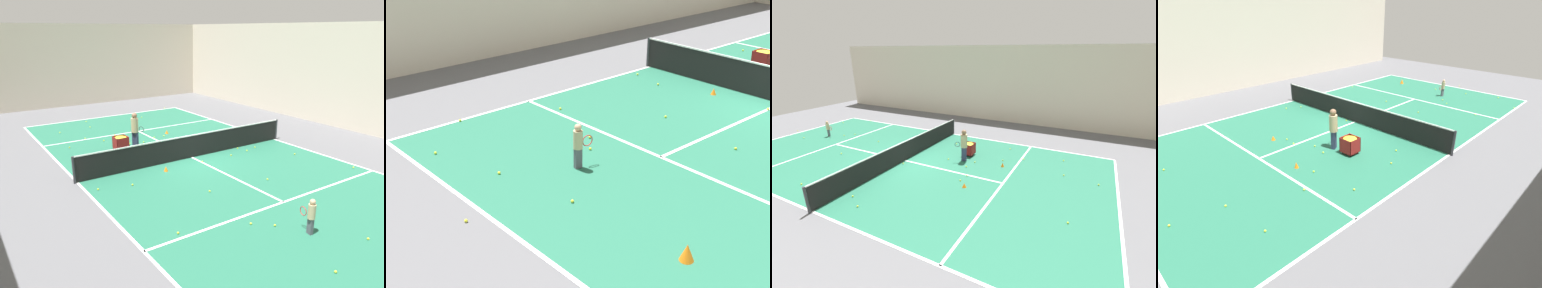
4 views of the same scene
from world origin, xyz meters
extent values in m
plane|color=#5B5B60|center=(0.00, 0.00, 0.00)|extent=(34.76, 34.76, 0.00)
cube|color=#23664C|center=(0.00, 0.00, 0.00)|extent=(10.75, 20.62, 0.00)
cube|color=white|center=(0.00, -10.31, 0.01)|extent=(10.75, 0.10, 0.00)
cube|color=white|center=(0.00, 10.31, 0.01)|extent=(10.75, 0.10, 0.00)
cube|color=white|center=(-5.38, 0.00, 0.01)|extent=(0.10, 20.62, 0.00)
cube|color=white|center=(5.38, 0.00, 0.01)|extent=(0.10, 20.62, 0.00)
cube|color=white|center=(0.00, -5.67, 0.01)|extent=(10.75, 0.10, 0.00)
cube|color=white|center=(0.00, 5.67, 0.01)|extent=(10.75, 0.10, 0.00)
cube|color=white|center=(0.00, 0.00, 0.01)|extent=(0.10, 11.34, 0.00)
cube|color=beige|center=(-10.52, 0.00, 3.06)|extent=(0.15, 31.06, 6.13)
cylinder|color=#2D2D33|center=(-5.48, 0.00, 0.55)|extent=(0.10, 0.10, 1.10)
cylinder|color=#2D2D33|center=(5.48, 0.00, 0.55)|extent=(0.10, 0.10, 1.10)
cube|color=black|center=(0.00, 0.00, 0.53)|extent=(10.85, 0.03, 1.03)
cube|color=white|center=(0.00, 0.00, 1.07)|extent=(10.85, 0.04, 0.05)
cube|color=#4C4C56|center=(-0.93, -7.55, 0.25)|extent=(0.14, 0.19, 0.50)
cylinder|color=tan|center=(-0.93, -7.55, 0.72)|extent=(0.26, 0.26, 0.44)
sphere|color=tan|center=(-0.93, -7.55, 1.03)|extent=(0.17, 0.17, 0.17)
torus|color=#B22D2D|center=(-0.93, -7.26, 0.61)|extent=(0.07, 0.28, 0.28)
cube|color=#2D3351|center=(-1.48, 2.91, 0.40)|extent=(0.28, 0.33, 0.80)
cylinder|color=tan|center=(-1.48, 2.91, 1.15)|extent=(0.48, 0.48, 0.71)
sphere|color=#846047|center=(-1.48, 2.91, 1.64)|extent=(0.27, 0.27, 0.27)
torus|color=black|center=(-1.27, 2.61, 0.98)|extent=(0.16, 0.26, 0.28)
cube|color=maroon|center=(-2.33, 2.78, 0.11)|extent=(0.64, 0.61, 0.02)
cube|color=maroon|center=(-2.33, 2.48, 0.41)|extent=(0.64, 0.02, 0.61)
cube|color=maroon|center=(-2.33, 3.08, 0.41)|extent=(0.64, 0.02, 0.61)
cube|color=maroon|center=(-2.64, 2.78, 0.41)|extent=(0.02, 0.61, 0.61)
cube|color=maroon|center=(-2.02, 2.78, 0.41)|extent=(0.02, 0.61, 0.61)
ellipsoid|color=yellow|center=(-2.33, 2.78, 0.66)|extent=(0.60, 0.57, 0.16)
cylinder|color=black|center=(-2.55, 2.57, 0.05)|extent=(0.05, 0.05, 0.11)
cylinder|color=black|center=(-2.10, 2.57, 0.05)|extent=(0.05, 0.05, 0.11)
cylinder|color=black|center=(-2.55, 2.99, 0.05)|extent=(0.05, 0.05, 0.11)
cylinder|color=black|center=(-2.10, 2.99, 0.05)|extent=(0.05, 0.05, 0.11)
cone|color=orange|center=(-1.69, 5.06, 0.12)|extent=(0.17, 0.17, 0.23)
cone|color=orange|center=(1.12, 4.26, 0.11)|extent=(0.19, 0.19, 0.21)
cone|color=orange|center=(-1.89, -0.85, 0.11)|extent=(0.18, 0.18, 0.21)
sphere|color=yellow|center=(3.95, 0.52, 0.04)|extent=(0.07, 0.07, 0.07)
sphere|color=yellow|center=(4.29, -2.39, 0.04)|extent=(0.07, 0.07, 0.07)
sphere|color=yellow|center=(-3.72, -1.45, 0.04)|extent=(0.07, 0.07, 0.07)
sphere|color=yellow|center=(0.97, -3.93, 0.04)|extent=(0.07, 0.07, 0.07)
sphere|color=yellow|center=(-1.46, -6.68, 0.04)|extent=(0.07, 0.07, 0.07)
sphere|color=yellow|center=(1.66, -0.84, 0.04)|extent=(0.07, 0.07, 0.07)
sphere|color=yellow|center=(-3.11, 5.81, 0.04)|extent=(0.07, 0.07, 0.07)
sphere|color=yellow|center=(0.69, 3.83, 0.04)|extent=(0.07, 0.07, 0.07)
sphere|color=yellow|center=(0.41, 0.22, 0.04)|extent=(0.07, 0.07, 0.07)
sphere|color=yellow|center=(0.18, -8.70, 0.04)|extent=(0.07, 0.07, 0.07)
sphere|color=yellow|center=(1.72, 8.65, 0.04)|extent=(0.07, 0.07, 0.07)
sphere|color=yellow|center=(2.75, -0.73, 0.04)|extent=(0.07, 0.07, 0.07)
sphere|color=yellow|center=(0.10, 3.88, 0.04)|extent=(0.07, 0.07, 0.07)
sphere|color=yellow|center=(-3.82, -9.71, 0.04)|extent=(0.07, 0.07, 0.07)
sphere|color=yellow|center=(4.37, 1.28, 0.04)|extent=(0.07, 0.07, 0.07)
sphere|color=yellow|center=(-1.79, 9.57, 0.04)|extent=(0.07, 0.07, 0.07)
sphere|color=yellow|center=(-5.31, -8.15, 0.04)|extent=(0.07, 0.07, 0.07)
sphere|color=yellow|center=(-4.13, -5.42, 0.04)|extent=(0.07, 0.07, 0.07)
sphere|color=yellow|center=(-1.61, -3.57, 0.04)|extent=(0.07, 0.07, 0.07)
sphere|color=yellow|center=(-4.96, -1.12, 0.04)|extent=(0.07, 0.07, 0.07)
sphere|color=yellow|center=(-1.51, 3.55, 0.04)|extent=(0.07, 0.07, 0.07)
sphere|color=yellow|center=(-0.64, -10.74, 0.04)|extent=(0.07, 0.07, 0.07)
sphere|color=yellow|center=(2.62, -0.18, 0.04)|extent=(0.07, 0.07, 0.07)
sphere|color=yellow|center=(-4.11, 2.31, 0.04)|extent=(0.07, 0.07, 0.07)
sphere|color=yellow|center=(-0.79, 3.40, 0.04)|extent=(0.07, 0.07, 0.07)
sphere|color=yellow|center=(-3.93, 7.80, 0.04)|extent=(0.07, 0.07, 0.07)
sphere|color=yellow|center=(-1.20, 2.07, 0.04)|extent=(0.07, 0.07, 0.07)
sphere|color=yellow|center=(0.02, -0.79, 0.04)|extent=(0.07, 0.07, 0.07)
sphere|color=yellow|center=(-3.60, 1.28, 0.04)|extent=(0.07, 0.07, 0.07)
sphere|color=yellow|center=(-2.43, 4.83, 0.04)|extent=(0.07, 0.07, 0.07)
sphere|color=yellow|center=(-4.31, 4.64, 0.04)|extent=(0.07, 0.07, 0.07)
sphere|color=yellow|center=(-1.99, -6.20, 0.04)|extent=(0.07, 0.07, 0.07)
sphere|color=yellow|center=(-2.06, 8.04, 0.04)|extent=(0.07, 0.07, 0.07)
sphere|color=yellow|center=(-1.89, -9.13, 0.04)|extent=(0.07, 0.07, 0.07)
sphere|color=yellow|center=(3.45, -0.55, 0.04)|extent=(0.07, 0.07, 0.07)
camera|label=1|loc=(-9.19, -13.66, 5.73)|focal=35.00mm
camera|label=2|loc=(7.43, -14.98, 5.73)|focal=50.00mm
camera|label=3|loc=(10.05, 8.84, 5.71)|focal=24.00mm
camera|label=4|loc=(-10.05, 10.78, 5.73)|focal=28.00mm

